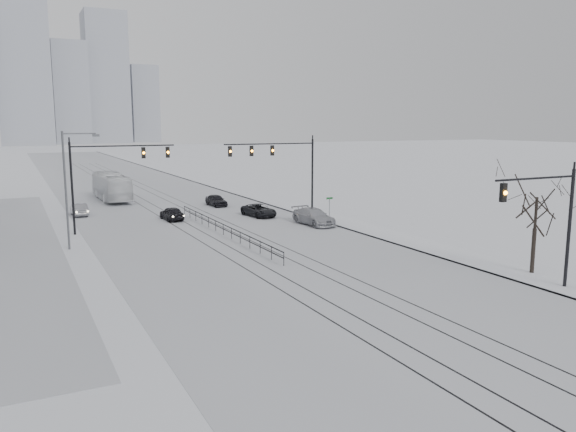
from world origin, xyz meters
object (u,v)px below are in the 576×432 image
object	(u,v)px
sedan_sb_inner	(172,213)
sedan_nb_right	(314,217)
traffic_mast_near	(551,214)
bare_tree	(536,205)
sedan_nb_far	(216,200)
sedan_nb_front	(259,210)
sedan_sb_outer	(79,210)
box_truck	(111,187)

from	to	relation	value
sedan_sb_inner	sedan_nb_right	xyz separation A→B (m)	(11.46, -8.62, 0.10)
traffic_mast_near	bare_tree	bearing A→B (deg)	51.24
sedan_sb_inner	sedan_nb_far	world-z (taller)	sedan_sb_inner
sedan_nb_right	sedan_nb_far	xyz separation A→B (m)	(-4.23, 15.98, -0.10)
traffic_mast_near	sedan_nb_far	distance (m)	41.49
sedan_sb_inner	sedan_nb_right	distance (m)	14.34
sedan_nb_front	bare_tree	bearing A→B (deg)	-85.09
sedan_nb_front	sedan_nb_far	world-z (taller)	sedan_nb_far
sedan_sb_outer	sedan_nb_front	world-z (taller)	sedan_sb_outer
sedan_sb_outer	sedan_nb_front	distance (m)	18.90
box_truck	sedan_sb_outer	bearing A→B (deg)	64.16
sedan_sb_outer	sedan_nb_right	bearing A→B (deg)	138.70
bare_tree	box_truck	world-z (taller)	bare_tree
traffic_mast_near	sedan_nb_front	world-z (taller)	traffic_mast_near
traffic_mast_near	sedan_sb_inner	world-z (taller)	traffic_mast_near
sedan_sb_outer	sedan_nb_right	world-z (taller)	sedan_nb_right
sedan_nb_far	sedan_nb_front	bearing A→B (deg)	-83.44
sedan_nb_far	sedan_nb_right	bearing A→B (deg)	-77.66
traffic_mast_near	sedan_nb_far	world-z (taller)	traffic_mast_near
sedan_sb_inner	sedan_nb_front	xyz separation A→B (m)	(8.70, -1.83, -0.04)
sedan_nb_right	sedan_nb_front	bearing A→B (deg)	107.73
sedan_sb_inner	box_truck	bearing A→B (deg)	-83.84
sedan_sb_outer	sedan_nb_front	size ratio (longest dim) A/B	0.86
sedan_sb_outer	box_truck	world-z (taller)	box_truck
sedan_nb_right	sedan_nb_far	bearing A→B (deg)	100.37
sedan_sb_outer	sedan_sb_inner	bearing A→B (deg)	136.19
sedan_nb_far	traffic_mast_near	bearing A→B (deg)	-84.76
bare_tree	sedan_nb_far	world-z (taller)	bare_tree
sedan_nb_right	bare_tree	bearing A→B (deg)	-84.79
sedan_nb_right	sedan_nb_far	size ratio (longest dim) A/B	1.36
sedan_nb_right	box_truck	bearing A→B (deg)	113.84
sedan_sb_outer	sedan_nb_front	xyz separation A→B (m)	(16.70, -8.87, -0.01)
sedan_nb_front	traffic_mast_near	bearing A→B (deg)	-90.49
sedan_nb_front	box_truck	bearing A→B (deg)	112.39
sedan_nb_front	sedan_nb_far	bearing A→B (deg)	91.20
sedan_sb_inner	box_truck	xyz separation A→B (m)	(-2.91, 18.08, 1.02)
sedan_sb_inner	sedan_sb_outer	bearing A→B (deg)	-44.31
sedan_nb_front	box_truck	distance (m)	23.08
bare_tree	traffic_mast_near	bearing A→B (deg)	-128.76
sedan_nb_right	traffic_mast_near	bearing A→B (deg)	-91.42
sedan_nb_front	sedan_nb_right	distance (m)	7.33
sedan_nb_front	sedan_nb_right	xyz separation A→B (m)	(2.77, -6.78, 0.14)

